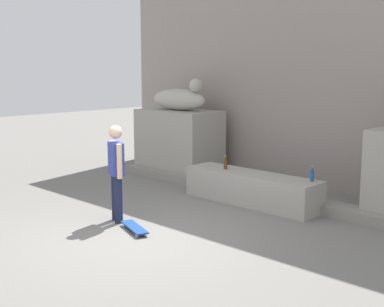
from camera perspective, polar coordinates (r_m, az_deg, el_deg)
The scene contains 10 objects.
ground_plane at distance 8.44m, azimuth -5.78°, elevation -8.98°, with size 40.00×40.00×0.00m, color slate.
facade_wall at distance 11.94m, azimuth 13.41°, elevation 11.77°, with size 10.99×0.60×6.38m, color gray.
pedestal_left at distance 13.01m, azimuth -1.42°, elevation 1.22°, with size 2.05×1.16×1.58m, color #A39E93.
statue_reclining_left at distance 12.87m, azimuth -1.32°, elevation 5.93°, with size 1.63×0.65×0.78m.
ledge_block at distance 10.36m, azimuth 6.43°, elevation -3.76°, with size 2.85×0.72×0.60m, color #A39E93.
skater at distance 9.09m, azimuth -8.17°, elevation -1.66°, with size 0.50×0.33×1.67m.
skateboard at distance 8.72m, azimuth -6.23°, elevation -7.91°, with size 0.82×0.46×0.08m.
bottle_brown at distance 10.65m, azimuth 3.64°, elevation -1.10°, with size 0.07×0.07×0.27m.
bottle_blue at distance 9.73m, azimuth 12.81°, elevation -2.31°, with size 0.07×0.07×0.28m.
stair_step at distance 10.73m, azimuth 7.77°, elevation -4.45°, with size 8.14×0.50×0.19m, color gray.
Camera 1 is at (6.15, -5.12, 2.67)m, focal length 49.48 mm.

